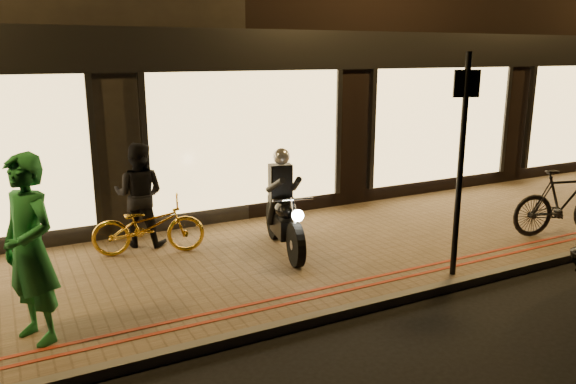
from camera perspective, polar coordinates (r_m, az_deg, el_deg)
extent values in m
plane|color=black|center=(7.20, 9.16, -11.77)|extent=(90.00, 90.00, 0.00)
cube|color=#755F48|center=(8.72, 1.31, -6.46)|extent=(50.00, 4.00, 0.12)
cube|color=#59544C|center=(7.21, 8.94, -11.19)|extent=(50.00, 0.14, 0.12)
cube|color=maroon|center=(7.47, 7.12, -9.64)|extent=(50.00, 0.06, 0.01)
cube|color=maroon|center=(7.63, 6.26, -9.13)|extent=(50.00, 0.06, 0.01)
cube|color=black|center=(17.34, 7.97, 17.63)|extent=(12.00, 10.00, 8.50)
cube|color=black|center=(9.92, -4.18, 14.20)|extent=(48.00, 0.12, 0.70)
cube|color=#FFD47F|center=(10.03, -4.00, 5.37)|extent=(3.60, 0.06, 2.38)
cube|color=#FFD47F|center=(12.50, 15.39, 6.61)|extent=(3.60, 0.06, 2.38)
cylinder|color=black|center=(8.04, 0.80, -5.38)|extent=(0.25, 0.65, 0.64)
cylinder|color=black|center=(9.23, -1.44, -2.80)|extent=(0.25, 0.65, 0.64)
cylinder|color=silver|center=(8.04, 0.80, -5.38)|extent=(0.17, 0.17, 0.14)
cylinder|color=silver|center=(9.23, -1.44, -2.80)|extent=(0.17, 0.17, 0.14)
cube|color=black|center=(8.65, -0.48, -3.40)|extent=(0.40, 0.74, 0.30)
ellipsoid|color=black|center=(8.45, -0.26, -1.71)|extent=(0.42, 0.56, 0.29)
cube|color=black|center=(8.85, -0.99, -0.99)|extent=(0.33, 0.58, 0.09)
cylinder|color=silver|center=(7.99, 0.52, -0.77)|extent=(0.59, 0.16, 0.03)
cylinder|color=silver|center=(7.99, 0.71, -3.24)|extent=(0.12, 0.33, 0.71)
sphere|color=white|center=(7.81, 1.00, -2.41)|extent=(0.20, 0.20, 0.17)
cylinder|color=silver|center=(9.13, -0.48, -3.25)|extent=(0.18, 0.55, 0.07)
cube|color=black|center=(8.64, -0.78, 1.04)|extent=(0.38, 0.29, 0.55)
sphere|color=#AAACB1|center=(8.50, -0.69, 3.65)|extent=(0.31, 0.31, 0.26)
cylinder|color=black|center=(8.30, -1.29, 0.70)|extent=(0.13, 0.60, 0.34)
cylinder|color=black|center=(8.38, 0.83, 0.83)|extent=(0.29, 0.59, 0.34)
cylinder|color=black|center=(8.68, -1.60, -1.97)|extent=(0.15, 0.28, 0.46)
cylinder|color=black|center=(8.75, 0.18, -1.84)|extent=(0.24, 0.29, 0.46)
cylinder|color=black|center=(7.78, 17.11, 2.35)|extent=(0.10, 0.10, 3.00)
cube|color=black|center=(7.64, 17.71, 10.45)|extent=(0.34, 0.14, 0.35)
imported|color=gold|center=(8.76, -14.00, -3.36)|extent=(1.76, 1.00, 0.88)
imported|color=black|center=(10.44, 26.24, -0.93)|extent=(1.94, 1.00, 1.12)
imported|color=#1E7436|center=(6.40, -24.74, -5.33)|extent=(0.78, 0.88, 2.02)
imported|color=black|center=(9.09, -14.89, -0.26)|extent=(1.00, 0.94, 1.65)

